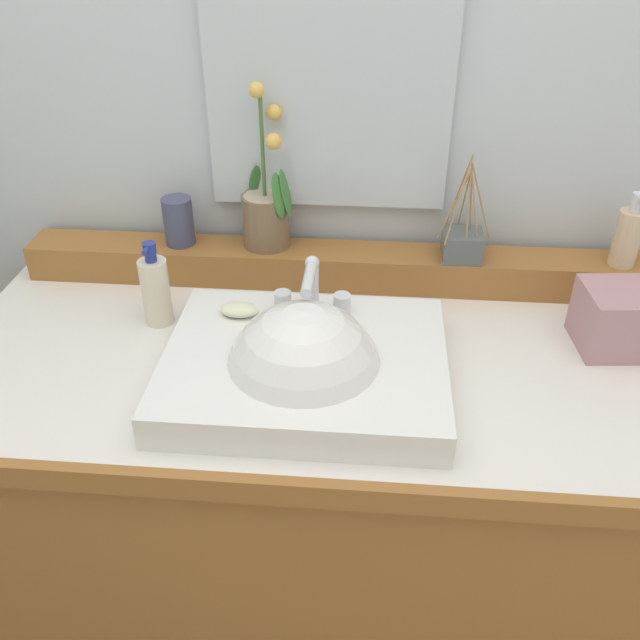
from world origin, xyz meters
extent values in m
cube|color=#7E6B50|center=(0.00, 0.00, -0.05)|extent=(3.34, 3.83, 0.10)
cube|color=silver|center=(0.00, 0.44, 1.21)|extent=(3.34, 0.20, 2.42)
cube|color=#945E2B|center=(0.00, 0.00, 0.42)|extent=(1.40, 0.63, 0.84)
cube|color=silver|center=(0.00, 0.00, 0.85)|extent=(1.42, 0.66, 0.04)
cube|color=#945E2B|center=(0.00, -0.33, 0.85)|extent=(1.42, 0.02, 0.04)
cube|color=#945E2B|center=(0.00, 0.26, 0.91)|extent=(1.34, 0.10, 0.08)
cube|color=white|center=(-0.03, -0.09, 0.90)|extent=(0.48, 0.39, 0.06)
sphere|color=white|center=(-0.03, -0.11, 0.89)|extent=(0.27, 0.27, 0.27)
cylinder|color=silver|center=(-0.03, 0.05, 0.98)|extent=(0.02, 0.02, 0.10)
cylinder|color=silver|center=(-0.03, -0.01, 1.03)|extent=(0.02, 0.11, 0.02)
sphere|color=silver|center=(-0.03, 0.05, 1.03)|extent=(0.03, 0.03, 0.03)
cylinder|color=silver|center=(-0.09, 0.05, 0.95)|extent=(0.03, 0.03, 0.04)
cylinder|color=silver|center=(0.02, 0.05, 0.95)|extent=(0.03, 0.03, 0.04)
ellipsoid|color=beige|center=(-0.17, 0.02, 0.95)|extent=(0.07, 0.04, 0.02)
cylinder|color=brown|center=(-0.15, 0.28, 1.00)|extent=(0.10, 0.10, 0.11)
cylinder|color=tan|center=(-0.15, 0.28, 1.05)|extent=(0.09, 0.09, 0.01)
cylinder|color=#476B38|center=(-0.15, 0.28, 1.17)|extent=(0.01, 0.01, 0.21)
ellipsoid|color=#387033|center=(-0.18, 0.31, 1.08)|extent=(0.04, 0.04, 0.08)
ellipsoid|color=#387033|center=(-0.11, 0.26, 1.08)|extent=(0.04, 0.04, 0.10)
ellipsoid|color=#387033|center=(-0.12, 0.25, 1.08)|extent=(0.04, 0.04, 0.09)
sphere|color=gold|center=(-0.13, 0.27, 1.18)|extent=(0.03, 0.03, 0.03)
sphere|color=gold|center=(-0.13, 0.30, 1.23)|extent=(0.03, 0.03, 0.03)
sphere|color=gold|center=(-0.16, 0.28, 1.27)|extent=(0.03, 0.03, 0.03)
cylinder|color=#D1B28C|center=(0.58, 0.25, 1.01)|extent=(0.05, 0.05, 0.12)
cylinder|color=silver|center=(0.58, 0.25, 1.07)|extent=(0.02, 0.02, 0.02)
cylinder|color=silver|center=(0.58, 0.25, 1.09)|extent=(0.02, 0.02, 0.02)
cylinder|color=#3F435E|center=(-0.34, 0.27, 1.00)|extent=(0.06, 0.06, 0.10)
cube|color=#505453|center=(0.26, 0.26, 0.98)|extent=(0.08, 0.08, 0.06)
cylinder|color=#9E7A4C|center=(0.28, 0.26, 1.07)|extent=(0.05, 0.01, 0.16)
cylinder|color=#9E7A4C|center=(0.26, 0.26, 1.07)|extent=(0.02, 0.02, 0.15)
cylinder|color=#9E7A4C|center=(0.25, 0.28, 1.07)|extent=(0.01, 0.05, 0.15)
cylinder|color=#9E7A4C|center=(0.24, 0.28, 1.08)|extent=(0.04, 0.04, 0.18)
cylinder|color=#9E7A4C|center=(0.23, 0.25, 1.07)|extent=(0.06, 0.01, 0.14)
cylinder|color=#9E7A4C|center=(0.24, 0.23, 1.08)|extent=(0.04, 0.05, 0.17)
cylinder|color=#9E7A4C|center=(0.26, 0.24, 1.07)|extent=(0.01, 0.04, 0.14)
cylinder|color=#9E7A4C|center=(0.27, 0.25, 1.07)|extent=(0.03, 0.02, 0.15)
cylinder|color=beige|center=(-0.34, 0.08, 0.94)|extent=(0.06, 0.06, 0.13)
cylinder|color=navy|center=(-0.34, 0.08, 1.02)|extent=(0.02, 0.02, 0.02)
cylinder|color=navy|center=(-0.34, 0.08, 1.04)|extent=(0.02, 0.02, 0.02)
cylinder|color=navy|center=(-0.34, 0.06, 1.04)|extent=(0.01, 0.03, 0.01)
cube|color=#AB7C83|center=(0.53, 0.07, 0.93)|extent=(0.14, 0.14, 0.12)
cube|color=silver|center=(-0.03, 0.32, 1.34)|extent=(0.48, 0.02, 0.63)
camera|label=1|loc=(0.07, -1.02, 1.62)|focal=38.28mm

